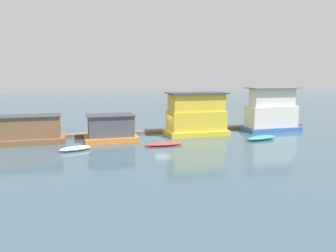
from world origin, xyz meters
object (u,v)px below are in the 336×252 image
houseboat_yellow (196,115)px  houseboat_blue (271,112)px  houseboat_orange (111,128)px  dinghy_teal (262,138)px  dinghy_red (164,144)px  mooring_post_far_right (184,124)px  dinghy_white (75,148)px  houseboat_brown (31,130)px

houseboat_yellow → houseboat_blue: bearing=-0.4°
houseboat_orange → dinghy_teal: bearing=-16.0°
dinghy_red → houseboat_blue: bearing=17.7°
mooring_post_far_right → dinghy_red: bearing=-122.7°
dinghy_red → mooring_post_far_right: size_ratio=2.02×
houseboat_blue → dinghy_white: bearing=-169.0°
houseboat_brown → dinghy_white: (4.58, -5.37, -1.15)m
houseboat_blue → houseboat_yellow: bearing=179.6°
dinghy_red → houseboat_yellow: bearing=43.3°
houseboat_brown → dinghy_teal: (24.90, -5.74, -1.12)m
dinghy_white → houseboat_yellow: bearing=18.9°
houseboat_yellow → mooring_post_far_right: bearing=115.2°
houseboat_yellow → dinghy_teal: bearing=-41.9°
houseboat_orange → dinghy_red: (4.98, -4.59, -1.17)m
houseboat_brown → mooring_post_far_right: (18.08, 1.51, -0.36)m
mooring_post_far_right → houseboat_yellow: bearing=-64.8°
houseboat_yellow → dinghy_teal: 8.21m
houseboat_blue → dinghy_teal: size_ratio=1.73×
houseboat_blue → dinghy_white: houseboat_blue is taller
houseboat_yellow → dinghy_teal: (5.89, -5.29, -2.17)m
houseboat_orange → dinghy_white: 5.95m
houseboat_blue → dinghy_white: 25.49m
dinghy_white → dinghy_red: (8.91, -0.27, -0.03)m
dinghy_white → dinghy_teal: bearing=-1.0°
houseboat_blue → houseboat_orange: bearing=-178.6°
houseboat_yellow → dinghy_white: houseboat_yellow is taller
dinghy_teal → houseboat_blue: bearing=48.6°
houseboat_blue → mooring_post_far_right: (-11.42, 2.03, -1.47)m
houseboat_yellow → mooring_post_far_right: 2.59m
dinghy_red → dinghy_teal: size_ratio=0.97×
houseboat_yellow → dinghy_red: houseboat_yellow is taller
houseboat_orange → dinghy_red: 6.88m
houseboat_yellow → dinghy_white: (-14.42, -4.92, -2.20)m
houseboat_brown → houseboat_yellow: bearing=-1.3°
houseboat_blue → dinghy_red: 16.97m
houseboat_blue → dinghy_teal: 7.31m
houseboat_yellow → dinghy_red: (-5.51, -5.19, -2.23)m
houseboat_orange → houseboat_yellow: (10.49, 0.60, 1.06)m
houseboat_yellow → houseboat_blue: size_ratio=1.02×
houseboat_yellow → dinghy_white: 15.40m
dinghy_white → dinghy_red: bearing=-1.7°
houseboat_brown → dinghy_white: 7.15m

